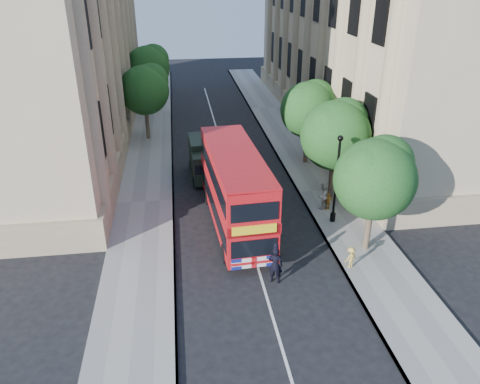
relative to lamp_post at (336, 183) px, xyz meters
name	(u,v)px	position (x,y,z in m)	size (l,w,h in m)	color
ground	(266,296)	(-5.00, -6.00, -2.51)	(120.00, 120.00, 0.00)	black
pavement_right	(324,191)	(0.75, 4.00, -2.45)	(3.50, 80.00, 0.12)	gray
pavement_left	(146,202)	(-10.75, 4.00, -2.45)	(3.50, 80.00, 0.12)	gray
building_right	(374,22)	(8.80, 18.00, 6.49)	(12.00, 38.00, 18.00)	tan
building_left	(39,27)	(-18.80, 18.00, 6.49)	(12.00, 38.00, 18.00)	tan
tree_right_near	(376,175)	(0.84, -2.97, 1.74)	(4.00, 4.00, 6.08)	#473828
tree_right_mid	(336,132)	(0.84, 3.03, 1.93)	(4.20, 4.20, 6.37)	#473828
tree_right_far	(309,107)	(0.84, 9.03, 1.80)	(4.00, 4.00, 6.15)	#473828
tree_left_far	(145,87)	(-10.96, 16.03, 1.93)	(4.00, 4.00, 6.30)	#473828
tree_left_back	(148,65)	(-10.96, 24.03, 2.20)	(4.20, 4.20, 6.65)	#473828
lamp_post	(336,183)	(0.00, 0.00, 0.00)	(0.32, 0.32, 5.16)	black
double_decker_bus	(235,188)	(-5.59, 0.30, -0.09)	(3.05, 9.60, 4.37)	#B00C11
box_van	(204,160)	(-6.80, 7.51, -1.23)	(2.02, 4.63, 2.61)	black
police_constable	(275,265)	(-4.41, -5.02, -1.59)	(0.67, 0.44, 1.84)	black
woman_pedestrian	(323,196)	(-0.14, 1.61, -1.55)	(0.81, 0.63, 1.67)	beige
child_a	(328,201)	(0.16, 1.43, -1.87)	(0.61, 0.26, 1.05)	orange
child_b	(351,257)	(-0.60, -4.53, -1.84)	(0.71, 0.41, 1.10)	gold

